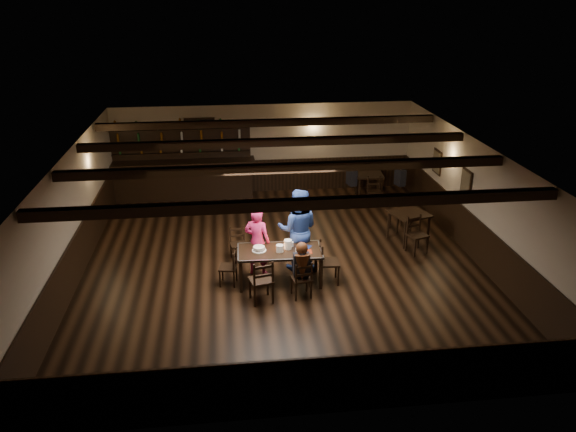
{
  "coord_description": "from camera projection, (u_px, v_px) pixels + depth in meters",
  "views": [
    {
      "loc": [
        -1.22,
        -11.53,
        5.91
      ],
      "look_at": [
        0.17,
        0.2,
        1.08
      ],
      "focal_mm": 35.0,
      "sensor_mm": 36.0,
      "label": 1
    }
  ],
  "objects": [
    {
      "name": "pepper_shaker",
      "position": [
        297.0,
        249.0,
        11.78
      ],
      "size": [
        0.04,
        0.04,
        0.1
      ],
      "primitive_type": "cylinder",
      "color": "#A5A8AD",
      "rests_on": "dining_table"
    },
    {
      "name": "tea_light",
      "position": [
        280.0,
        246.0,
        11.97
      ],
      "size": [
        0.05,
        0.05,
        0.06
      ],
      "color": "#A5A8AD",
      "rests_on": "dining_table"
    },
    {
      "name": "chair_near_left",
      "position": [
        262.0,
        279.0,
        11.12
      ],
      "size": [
        0.52,
        0.5,
        0.94
      ],
      "color": "black",
      "rests_on": "ground"
    },
    {
      "name": "dining_table",
      "position": [
        280.0,
        253.0,
        11.88
      ],
      "size": [
        1.82,
        0.95,
        0.75
      ],
      "color": "black",
      "rests_on": "ground"
    },
    {
      "name": "room_shell",
      "position": [
        282.0,
        191.0,
        12.35
      ],
      "size": [
        9.02,
        10.02,
        2.71
      ],
      "color": "#B8AF98",
      "rests_on": "ground"
    },
    {
      "name": "chair_far_pushed",
      "position": [
        238.0,
        241.0,
        13.0
      ],
      "size": [
        0.41,
        0.4,
        0.79
      ],
      "color": "black",
      "rests_on": "ground"
    },
    {
      "name": "bg_patron_right",
      "position": [
        400.0,
        174.0,
        16.48
      ],
      "size": [
        0.29,
        0.38,
        0.7
      ],
      "color": "black",
      "rests_on": "ground"
    },
    {
      "name": "seated_person",
      "position": [
        302.0,
        261.0,
        11.24
      ],
      "size": [
        0.33,
        0.49,
        0.8
      ],
      "color": "black",
      "rests_on": "ground"
    },
    {
      "name": "chair_end_left",
      "position": [
        231.0,
        265.0,
        11.87
      ],
      "size": [
        0.41,
        0.43,
        0.79
      ],
      "color": "black",
      "rests_on": "ground"
    },
    {
      "name": "drink_glass",
      "position": [
        292.0,
        244.0,
        12.01
      ],
      "size": [
        0.07,
        0.07,
        0.11
      ],
      "primitive_type": "cylinder",
      "color": "silver",
      "rests_on": "dining_table"
    },
    {
      "name": "salt_shaker",
      "position": [
        296.0,
        250.0,
        11.75
      ],
      "size": [
        0.04,
        0.04,
        0.09
      ],
      "primitive_type": "cylinder",
      "color": "silver",
      "rests_on": "dining_table"
    },
    {
      "name": "plate_stack_a",
      "position": [
        280.0,
        248.0,
        11.77
      ],
      "size": [
        0.16,
        0.16,
        0.15
      ],
      "primitive_type": "cylinder",
      "color": "white",
      "rests_on": "dining_table"
    },
    {
      "name": "chair_near_right",
      "position": [
        302.0,
        277.0,
        11.33
      ],
      "size": [
        0.44,
        0.42,
        0.82
      ],
      "color": "black",
      "rests_on": "ground"
    },
    {
      "name": "menu_blue",
      "position": [
        305.0,
        246.0,
        12.03
      ],
      "size": [
        0.34,
        0.31,
        0.0
      ],
      "primitive_type": "cube",
      "rotation": [
        0.0,
        0.0,
        -0.58
      ],
      "color": "#101E50",
      "rests_on": "dining_table"
    },
    {
      "name": "man_blue",
      "position": [
        298.0,
        230.0,
        12.39
      ],
      "size": [
        1.03,
        0.86,
        1.88
      ],
      "primitive_type": "imported",
      "rotation": [
        0.0,
        0.0,
        2.97
      ],
      "color": "navy",
      "rests_on": "ground"
    },
    {
      "name": "plate_stack_b",
      "position": [
        288.0,
        244.0,
        11.89
      ],
      "size": [
        0.17,
        0.17,
        0.2
      ],
      "primitive_type": "cylinder",
      "color": "white",
      "rests_on": "dining_table"
    },
    {
      "name": "back_table_b",
      "position": [
        369.0,
        177.0,
        16.72
      ],
      "size": [
        0.87,
        0.87,
        0.75
      ],
      "color": "black",
      "rests_on": "ground"
    },
    {
      "name": "ground",
      "position": [
        282.0,
        263.0,
        12.97
      ],
      "size": [
        10.0,
        10.0,
        0.0
      ],
      "primitive_type": "plane",
      "color": "black",
      "rests_on": "ground"
    },
    {
      "name": "bg_patron_left",
      "position": [
        352.0,
        173.0,
        16.5
      ],
      "size": [
        0.29,
        0.39,
        0.72
      ],
      "color": "black",
      "rests_on": "ground"
    },
    {
      "name": "chair_end_right",
      "position": [
        326.0,
        259.0,
        11.92
      ],
      "size": [
        0.44,
        0.46,
        0.93
      ],
      "color": "black",
      "rests_on": "ground"
    },
    {
      "name": "bar_counter",
      "position": [
        183.0,
        174.0,
        16.76
      ],
      "size": [
        4.31,
        0.7,
        2.2
      ],
      "color": "black",
      "rests_on": "ground"
    },
    {
      "name": "back_table_a",
      "position": [
        409.0,
        216.0,
        13.86
      ],
      "size": [
        1.07,
        1.07,
        0.75
      ],
      "color": "black",
      "rests_on": "ground"
    },
    {
      "name": "menu_red",
      "position": [
        304.0,
        252.0,
        11.78
      ],
      "size": [
        0.33,
        0.23,
        0.0
      ],
      "primitive_type": "cube",
      "rotation": [
        0.0,
        0.0,
        -0.03
      ],
      "color": "maroon",
      "rests_on": "dining_table"
    },
    {
      "name": "woman_pink",
      "position": [
        257.0,
        241.0,
        12.2
      ],
      "size": [
        0.66,
        0.55,
        1.56
      ],
      "primitive_type": "imported",
      "rotation": [
        0.0,
        0.0,
        2.77
      ],
      "color": "#FE349F",
      "rests_on": "ground"
    },
    {
      "name": "cake",
      "position": [
        259.0,
        249.0,
        11.82
      ],
      "size": [
        0.31,
        0.31,
        0.1
      ],
      "color": "white",
      "rests_on": "dining_table"
    }
  ]
}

